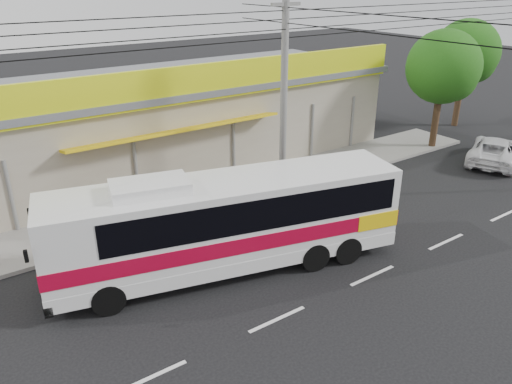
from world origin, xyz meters
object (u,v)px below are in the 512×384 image
Objects in this scene: motorbike_dark at (85,227)px; white_car at (495,150)px; tree_far at (468,54)px; tree_near at (445,69)px; coach_bus at (233,218)px; utility_pole at (285,23)px.

white_car is at bearing -112.57° from motorbike_dark.
tree_far is at bearing -98.44° from motorbike_dark.
coach_bus is at bearing -165.86° from tree_near.
motorbike_dark is 20.46m from tree_near.
tree_far is (25.37, 1.86, 3.85)m from motorbike_dark.
tree_far reaches higher than tree_near.
tree_near reaches higher than coach_bus.
coach_bus is 17.09m from white_car.
motorbike_dark is (-3.62, 4.43, -1.16)m from coach_bus.
white_car is 14.21m from utility_pole.
coach_bus is 2.40× the size of white_car.
white_car is 0.15× the size of utility_pole.
coach_bus is at bearing -143.51° from utility_pole.
tree_near is (-0.53, 3.34, 3.81)m from white_car.
utility_pole reaches higher than motorbike_dark.
coach_bus reaches higher than motorbike_dark.
utility_pole is (-12.16, 2.78, 6.82)m from white_car.
tree_far is (5.26, 2.14, 0.11)m from tree_near.
white_car is (17.03, 0.82, -1.23)m from coach_bus.
white_car is at bearing -12.89° from utility_pole.
utility_pole reaches higher than white_car.
motorbike_dark is at bearing -175.81° from tree_far.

